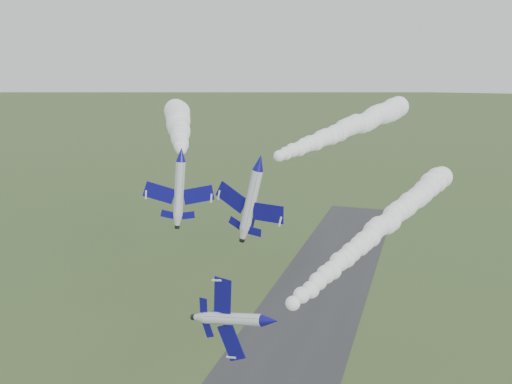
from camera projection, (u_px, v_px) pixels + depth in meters
The scene contains 7 objects.
runway at pixel (272, 382), 103.69m from camera, with size 24.00×260.00×0.04m, color #2F2F32.
jet_lead at pixel (270, 321), 63.64m from camera, with size 5.49×12.18×9.94m.
smoke_trail_jet_lead at pixel (388, 222), 95.52m from camera, with size 4.65×71.82×4.65m, color white, non-canonical shape.
jet_pair_left at pixel (181, 154), 86.32m from camera, with size 10.61×12.15×3.20m.
smoke_trail_jet_pair_left at pixel (179, 127), 114.39m from camera, with size 5.64×52.84×5.64m, color white, non-canonical shape.
jet_pair_right at pixel (259, 162), 82.70m from camera, with size 11.72×14.13×4.24m.
smoke_trail_jet_pair_right at pixel (351, 127), 109.91m from camera, with size 4.91×59.31×4.91m, color white, non-canonical shape.
Camera 1 is at (25.17, -59.64, 57.37)m, focal length 40.00 mm.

